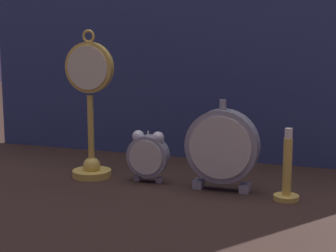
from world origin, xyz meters
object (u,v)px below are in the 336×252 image
at_px(pocket_watch_on_stand, 90,112).
at_px(brass_candlestick, 287,177).
at_px(mantel_clock_silver, 222,147).
at_px(alarm_clock_twin_bell, 148,154).

relative_size(pocket_watch_on_stand, brass_candlestick, 2.31).
relative_size(pocket_watch_on_stand, mantel_clock_silver, 1.74).
distance_m(alarm_clock_twin_bell, brass_candlestick, 0.31).
bearing_deg(alarm_clock_twin_bell, pocket_watch_on_stand, -178.28).
bearing_deg(alarm_clock_twin_bell, brass_candlestick, -6.42).
xyz_separation_m(pocket_watch_on_stand, alarm_clock_twin_bell, (0.14, 0.00, -0.09)).
bearing_deg(mantel_clock_silver, pocket_watch_on_stand, 178.96).
distance_m(pocket_watch_on_stand, brass_candlestick, 0.46).
height_order(pocket_watch_on_stand, brass_candlestick, pocket_watch_on_stand).
distance_m(alarm_clock_twin_bell, mantel_clock_silver, 0.17).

